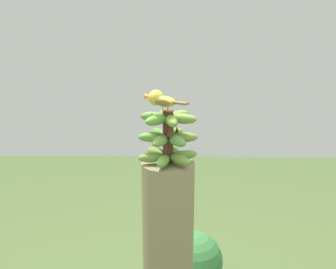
# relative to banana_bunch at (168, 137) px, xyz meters

# --- Properties ---
(banana_bunch) EXTENTS (0.26, 0.26, 0.23)m
(banana_bunch) POSITION_rel_banana_bunch_xyz_m (0.00, 0.00, 0.00)
(banana_bunch) COLOR #4C2D1E
(banana_bunch) RESTS_ON banana_tree
(perched_bird) EXTENTS (0.18, 0.14, 0.09)m
(perched_bird) POSITION_rel_banana_bunch_xyz_m (0.03, 0.03, 0.17)
(perched_bird) COLOR #C68933
(perched_bird) RESTS_ON banana_bunch
(tropical_shrub) EXTENTS (0.42, 0.42, 0.48)m
(tropical_shrub) POSITION_rel_banana_bunch_xyz_m (-0.16, -0.85, -1.12)
(tropical_shrub) COLOR brown
(tropical_shrub) RESTS_ON ground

